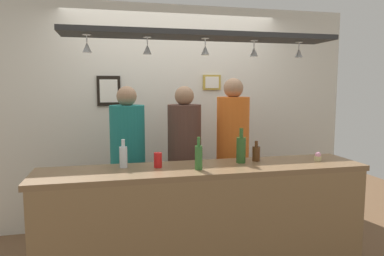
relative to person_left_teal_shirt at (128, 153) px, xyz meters
name	(u,v)px	position (x,y,z in m)	size (l,w,h in m)	color
back_wall	(173,116)	(0.58, 0.70, 0.30)	(4.40, 0.06, 2.60)	silver
bar_counter	(209,211)	(0.58, -0.90, -0.32)	(2.70, 0.55, 1.00)	brown
overhead_glass_rack	(203,36)	(0.58, -0.70, 1.06)	(2.20, 0.36, 0.04)	black
hanging_wineglass_far_left	(87,47)	(-0.32, -0.72, 0.95)	(0.07, 0.07, 0.13)	silver
hanging_wineglass_left	(147,49)	(0.13, -0.68, 0.95)	(0.07, 0.07, 0.13)	silver
hanging_wineglass_center_left	(205,50)	(0.59, -0.72, 0.95)	(0.07, 0.07, 0.13)	silver
hanging_wineglass_center	(254,51)	(1.02, -0.68, 0.95)	(0.07, 0.07, 0.13)	silver
hanging_wineglass_center_right	(299,53)	(1.45, -0.66, 0.95)	(0.07, 0.07, 0.13)	silver
person_left_teal_shirt	(128,153)	(0.00, 0.00, 0.00)	(0.34, 0.34, 1.66)	#2D334C
person_middle_brown_shirt	(184,151)	(0.57, 0.00, 0.00)	(0.34, 0.34, 1.66)	#2D334C
person_right_orange_shirt	(233,144)	(1.09, 0.00, 0.05)	(0.34, 0.34, 1.74)	#2D334C
bottle_soda_clear	(123,156)	(-0.07, -0.63, 0.09)	(0.06, 0.06, 0.23)	silver
bottle_beer_green_import	(199,157)	(0.51, -0.83, 0.10)	(0.06, 0.06, 0.26)	#336B2D
bottle_beer_brown_stubby	(256,153)	(1.08, -0.64, 0.07)	(0.07, 0.07, 0.18)	#512D14
bottle_champagne_green	(241,149)	(0.93, -0.67, 0.12)	(0.08, 0.08, 0.30)	#2D5623
drink_can	(158,160)	(0.21, -0.68, 0.06)	(0.07, 0.07, 0.12)	red
cupcake	(318,157)	(1.62, -0.74, 0.04)	(0.06, 0.06, 0.08)	beige
picture_frame_upper_small	(212,82)	(1.05, 0.66, 0.70)	(0.22, 0.02, 0.18)	#B29338
picture_frame_caricature	(109,91)	(-0.17, 0.66, 0.60)	(0.26, 0.02, 0.34)	black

